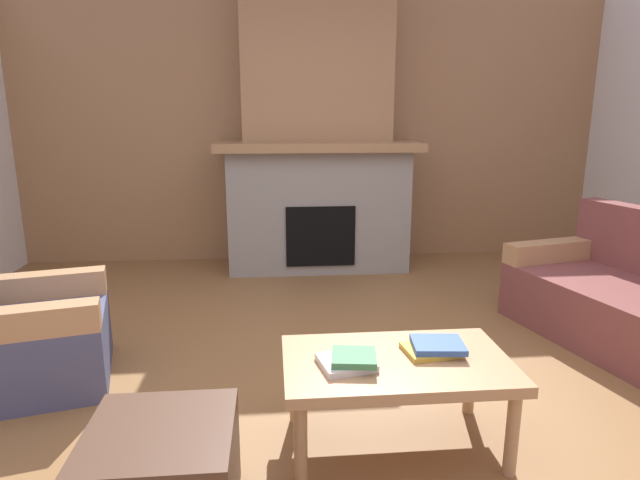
# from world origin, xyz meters

# --- Properties ---
(ground) EXTENTS (9.00, 9.00, 0.00)m
(ground) POSITION_xyz_m (0.00, 0.00, 0.00)
(ground) COLOR brown
(wall_back_wood_panel) EXTENTS (6.00, 0.12, 2.70)m
(wall_back_wood_panel) POSITION_xyz_m (0.00, 3.00, 1.35)
(wall_back_wood_panel) COLOR #997047
(wall_back_wood_panel) RESTS_ON ground
(fireplace) EXTENTS (1.90, 0.82, 2.70)m
(fireplace) POSITION_xyz_m (0.00, 2.62, 1.16)
(fireplace) COLOR gray
(fireplace) RESTS_ON ground
(armchair) EXTENTS (0.92, 0.92, 0.85)m
(armchair) POSITION_xyz_m (-1.83, 0.35, 0.29)
(armchair) COLOR #474C6B
(armchair) RESTS_ON ground
(coffee_table) EXTENTS (1.00, 0.60, 0.43)m
(coffee_table) POSITION_xyz_m (0.09, -0.41, 0.38)
(coffee_table) COLOR tan
(coffee_table) RESTS_ON ground
(ottoman) EXTENTS (0.52, 0.52, 0.40)m
(ottoman) POSITION_xyz_m (-0.86, -0.81, 0.20)
(ottoman) COLOR #4C3323
(ottoman) RESTS_ON ground
(book_stack_near_edge) EXTENTS (0.27, 0.25, 0.06)m
(book_stack_near_edge) POSITION_xyz_m (-0.13, -0.46, 0.46)
(book_stack_near_edge) COLOR beige
(book_stack_near_edge) RESTS_ON coffee_table
(book_stack_center) EXTENTS (0.28, 0.22, 0.05)m
(book_stack_center) POSITION_xyz_m (0.28, -0.36, 0.46)
(book_stack_center) COLOR gold
(book_stack_center) RESTS_ON coffee_table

